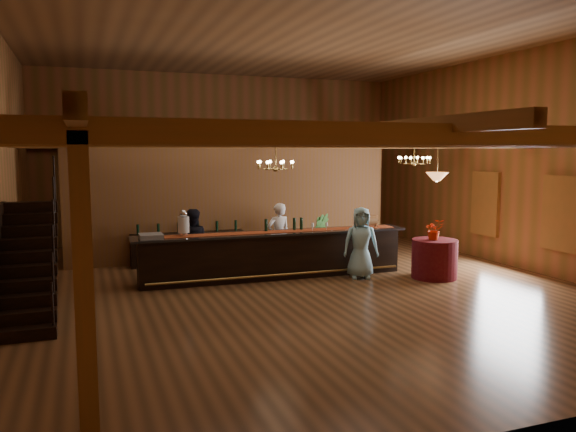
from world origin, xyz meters
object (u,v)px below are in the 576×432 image
object	(u,v)px
beverage_dispenser	(183,223)
staff_second	(192,243)
backbar_shelf	(189,248)
floor_plant	(317,237)
guest	(361,243)
tasting_bar	(274,255)
bartender	(279,236)
chandelier_right	(414,160)
raffle_drum	(371,221)
round_table	(434,259)
chandelier_left	(276,165)
pendant_lamp	(437,177)

from	to	relation	value
beverage_dispenser	staff_second	world-z (taller)	beverage_dispenser
backbar_shelf	floor_plant	xyz separation A→B (m)	(3.37, -0.75, 0.24)
staff_second	guest	world-z (taller)	guest
tasting_bar	bartender	world-z (taller)	bartender
guest	floor_plant	bearing A→B (deg)	112.56
chandelier_right	floor_plant	world-z (taller)	chandelier_right
floor_plant	guest	bearing A→B (deg)	-86.42
tasting_bar	raffle_drum	world-z (taller)	raffle_drum
raffle_drum	chandelier_right	distance (m)	1.84
round_table	chandelier_left	distance (m)	4.48
round_table	floor_plant	xyz separation A→B (m)	(-1.79, 2.91, 0.20)
chandelier_left	chandelier_right	xyz separation A→B (m)	(3.85, 0.66, 0.07)
raffle_drum	bartender	bearing A→B (deg)	156.30
pendant_lamp	backbar_shelf	bearing A→B (deg)	144.69
bartender	staff_second	distance (m)	2.18
raffle_drum	chandelier_right	world-z (taller)	chandelier_right
tasting_bar	bartender	xyz separation A→B (m)	(0.41, 0.82, 0.29)
chandelier_right	bartender	world-z (taller)	chandelier_right
raffle_drum	guest	world-z (taller)	guest
round_table	guest	bearing A→B (deg)	160.21
staff_second	floor_plant	xyz separation A→B (m)	(3.54, 0.72, -0.16)
backbar_shelf	round_table	size ratio (longest dim) A/B	2.81
backbar_shelf	chandelier_right	bearing A→B (deg)	-26.34
raffle_drum	bartender	world-z (taller)	bartender
round_table	pendant_lamp	bearing A→B (deg)	180.00
guest	beverage_dispenser	bearing A→B (deg)	-172.93
backbar_shelf	chandelier_left	world-z (taller)	chandelier_left
round_table	staff_second	bearing A→B (deg)	157.72
chandelier_right	pendant_lamp	xyz separation A→B (m)	(0.01, -0.96, -0.37)
round_table	guest	world-z (taller)	guest
chandelier_left	round_table	bearing A→B (deg)	-4.44
beverage_dispenser	round_table	size ratio (longest dim) A/B	0.56
chandelier_left	chandelier_right	distance (m)	3.91
raffle_drum	pendant_lamp	xyz separation A→B (m)	(1.04, -1.22, 1.13)
bartender	staff_second	bearing A→B (deg)	-7.02
backbar_shelf	chandelier_right	xyz separation A→B (m)	(5.15, -2.70, 2.35)
staff_second	beverage_dispenser	bearing A→B (deg)	73.13
floor_plant	tasting_bar	bearing A→B (deg)	-138.32
raffle_drum	floor_plant	world-z (taller)	raffle_drum
backbar_shelf	floor_plant	size ratio (longest dim) A/B	2.28
chandelier_right	guest	size ratio (longest dim) A/B	0.47
backbar_shelf	guest	distance (m)	4.68
backbar_shelf	pendant_lamp	bearing A→B (deg)	-34.03
pendant_lamp	staff_second	distance (m)	5.98
backbar_shelf	floor_plant	distance (m)	3.46
backbar_shelf	chandelier_left	size ratio (longest dim) A/B	3.73
pendant_lamp	guest	world-z (taller)	pendant_lamp
chandelier_left	staff_second	xyz separation A→B (m)	(-1.47, 1.89, -1.89)
bartender	floor_plant	distance (m)	1.57
chandelier_right	pendant_lamp	bearing A→B (deg)	-89.29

